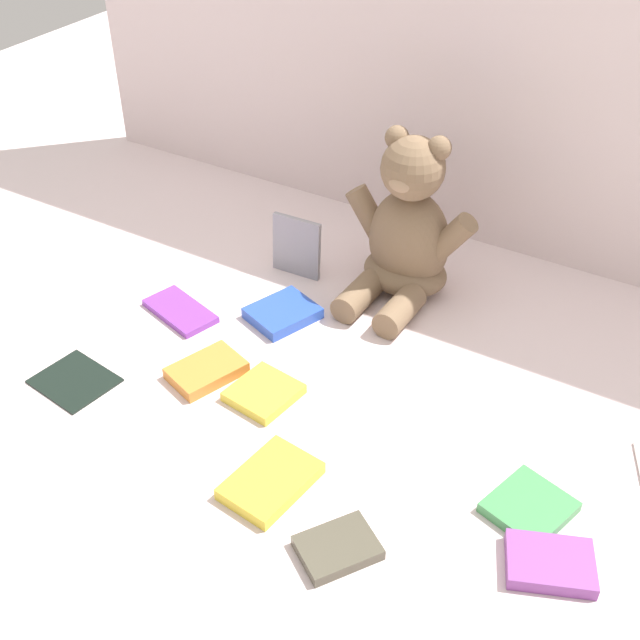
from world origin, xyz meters
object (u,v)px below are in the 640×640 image
Objects in this scene: book_case_7 at (264,393)px; book_case_9 at (180,311)px; book_case_4 at (283,313)px; book_case_10 at (207,371)px; book_case_3 at (271,481)px; book_case_5 at (338,548)px; book_case_0 at (75,380)px; book_case_2 at (550,564)px; book_case_6 at (297,247)px; teddy_bear at (407,236)px; book_case_1 at (529,507)px.

book_case_9 is at bearing -15.19° from book_case_7.
book_case_10 is at bearing 103.58° from book_case_4.
book_case_3 is 0.14m from book_case_5.
book_case_0 is 1.22× the size of book_case_5.
book_case_4 is 0.82× the size of book_case_9.
book_case_5 reaches higher than book_case_9.
book_case_9 is (-0.72, 0.18, -0.00)m from book_case_2.
book_case_6 is (-0.61, 0.40, 0.05)m from book_case_2.
teddy_bear reaches higher than book_case_9.
teddy_bear reaches higher than book_case_4.
book_case_0 is 1.17× the size of book_case_1.
teddy_bear is at bearing 141.95° from book_case_5.
book_case_0 is at bearing 31.70° from book_case_7.
book_case_2 is 1.09× the size of book_case_5.
book_case_4 is at bearing -70.40° from book_case_6.
book_case_3 is at bearing -166.08° from book_case_5.
book_case_3 is 1.13× the size of book_case_6.
book_case_1 is at bearing -72.65° from book_case_0.
teddy_bear is 2.82× the size of book_case_2.
book_case_1 is 0.95× the size of book_case_2.
book_case_2 is 0.97× the size of book_case_4.
teddy_bear reaches higher than book_case_5.
teddy_bear reaches higher than book_case_6.
teddy_bear is 3.09× the size of book_case_5.
book_case_4 reaches higher than book_case_5.
book_case_5 and book_case_7 have the same top height.
book_case_4 is 0.15m from book_case_6.
book_case_9 is (-0.48, 0.29, -0.00)m from book_case_5.
book_case_3 reaches higher than book_case_5.
book_case_9 is at bearing 151.82° from book_case_3.
book_case_7 is (-0.42, 0.01, 0.00)m from book_case_1.
book_case_3 is 0.25m from book_case_10.
book_case_3 is at bearing -83.25° from teddy_bear.
teddy_bear is at bearing 102.53° from book_case_3.
book_case_3 is at bearing -108.68° from book_case_9.
book_case_3 is 1.17× the size of book_case_4.
book_case_3 reaches higher than book_case_7.
book_case_4 is 0.97× the size of book_case_10.
book_case_2 is 1.10× the size of book_case_7.
book_case_1 is (0.70, 0.12, 0.00)m from book_case_0.
teddy_bear reaches higher than book_case_0.
book_case_7 is at bearing 133.68° from book_case_3.
book_case_2 is 0.93× the size of book_case_6.
book_case_7 is (0.08, -0.18, -0.00)m from book_case_4.
book_case_6 reaches higher than book_case_2.
teddy_bear is 0.42m from book_case_9.
book_case_3 is at bearing 134.53° from book_case_7.
book_case_0 is 0.71m from book_case_1.
teddy_bear is 0.60m from book_case_0.
book_case_10 is at bearing -119.58° from book_case_2.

